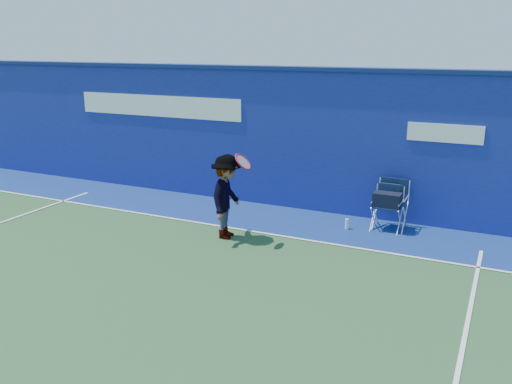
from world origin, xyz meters
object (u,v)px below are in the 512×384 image
at_px(water_bottle, 347,224).
at_px(tennis_player, 227,197).
at_px(directors_chair_right, 390,213).
at_px(directors_chair_left, 387,212).

distance_m(water_bottle, tennis_player, 2.48).
bearing_deg(directors_chair_right, directors_chair_left, -106.99).
height_order(directors_chair_left, tennis_player, tennis_player).
distance_m(directors_chair_left, directors_chair_right, 0.16).
bearing_deg(directors_chair_right, tennis_player, -145.37).
relative_size(directors_chair_right, tennis_player, 0.58).
relative_size(directors_chair_left, directors_chair_right, 0.91).
distance_m(directors_chair_right, water_bottle, 0.89).
height_order(directors_chair_left, directors_chair_right, directors_chair_right).
bearing_deg(water_bottle, directors_chair_left, 22.47).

